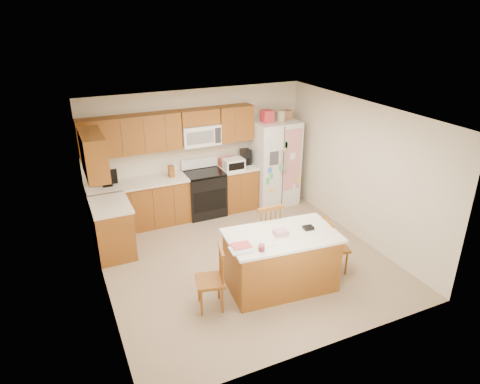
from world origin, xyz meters
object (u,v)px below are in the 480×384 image
stove (204,192)px  refrigerator (274,162)px  island (281,260)px  windsor_chair_right (334,247)px  windsor_chair_left (212,280)px  windsor_chair_back (266,234)px

stove → refrigerator: bearing=-2.3°
island → windsor_chair_right: size_ratio=1.91×
windsor_chair_left → windsor_chair_back: size_ratio=0.87×
stove → windsor_chair_left: (-0.94, -2.87, -0.03)m
stove → island: bearing=-86.3°
refrigerator → windsor_chair_right: bearing=-98.5°
windsor_chair_right → windsor_chair_back: bearing=141.7°
island → windsor_chair_left: bearing=-178.1°
windsor_chair_left → windsor_chair_right: windsor_chair_left is taller
windsor_chair_left → windsor_chair_back: windsor_chair_back is taller
stove → island: stove is taller
island → windsor_chair_left: size_ratio=1.85×
refrigerator → windsor_chair_right: 2.82m
stove → windsor_chair_right: bearing=-67.6°
windsor_chair_left → windsor_chair_right: (2.10, 0.05, -0.01)m
island → windsor_chair_left: island is taller
windsor_chair_left → windsor_chair_right: bearing=1.5°
refrigerator → windsor_chair_back: bearing=-121.7°
windsor_chair_left → island: bearing=1.9°
stove → refrigerator: refrigerator is taller
island → windsor_chair_right: (0.98, 0.02, -0.02)m
island → windsor_chair_back: bearing=81.1°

